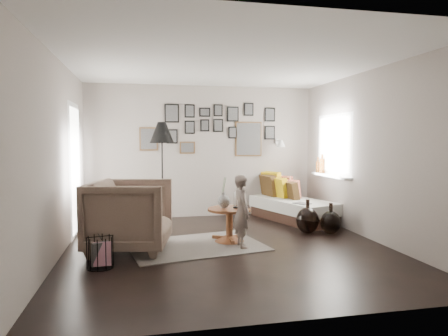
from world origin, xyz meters
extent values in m
plane|color=black|center=(0.00, 0.00, 0.00)|extent=(4.80, 4.80, 0.00)
plane|color=gray|center=(0.00, 2.40, 1.30)|extent=(4.50, 0.00, 4.50)
plane|color=gray|center=(0.00, -2.40, 1.30)|extent=(4.50, 0.00, 4.50)
plane|color=gray|center=(-2.25, 0.00, 1.30)|extent=(0.00, 4.80, 4.80)
plane|color=gray|center=(2.25, 0.00, 1.30)|extent=(0.00, 4.80, 4.80)
plane|color=white|center=(0.00, 0.00, 2.60)|extent=(4.80, 4.80, 0.00)
plane|color=white|center=(-2.23, 1.20, 1.05)|extent=(0.00, 2.14, 2.14)
plane|color=white|center=(-2.23, 1.20, 1.05)|extent=(0.00, 1.88, 1.88)
plane|color=white|center=(-2.23, 1.20, 1.05)|extent=(0.00, 1.93, 1.93)
plane|color=white|center=(2.23, 1.20, 1.45)|extent=(0.00, 1.30, 1.30)
plane|color=white|center=(2.23, 1.20, 1.45)|extent=(0.00, 1.14, 1.14)
cube|color=white|center=(2.17, 1.20, 0.88)|extent=(0.15, 1.32, 0.04)
cylinder|color=#8C4C14|center=(2.17, 1.55, 1.04)|extent=(0.10, 0.10, 0.28)
cylinder|color=#8C4C14|center=(2.17, 1.72, 1.01)|extent=(0.08, 0.08, 0.22)
cube|color=brown|center=(-1.05, 2.38, 1.55)|extent=(0.35, 0.03, 0.45)
cube|color=black|center=(-1.05, 2.37, 1.55)|extent=(0.30, 0.01, 0.40)
cube|color=black|center=(-0.60, 2.38, 2.05)|extent=(0.28, 0.03, 0.36)
cube|color=black|center=(-0.60, 2.37, 2.05)|extent=(0.23, 0.01, 0.31)
cube|color=black|center=(-0.60, 2.38, 1.60)|extent=(0.22, 0.03, 0.28)
cube|color=black|center=(-0.60, 2.37, 1.60)|extent=(0.17, 0.01, 0.23)
cube|color=black|center=(-0.25, 2.38, 2.10)|extent=(0.20, 0.03, 0.26)
cube|color=black|center=(-0.25, 2.37, 2.10)|extent=(0.15, 0.01, 0.21)
cube|color=black|center=(-0.25, 2.38, 1.78)|extent=(0.20, 0.03, 0.26)
cube|color=black|center=(-0.25, 2.37, 1.78)|extent=(0.15, 0.01, 0.21)
cube|color=black|center=(0.05, 2.38, 2.08)|extent=(0.22, 0.03, 0.18)
cube|color=black|center=(0.05, 2.37, 2.08)|extent=(0.17, 0.01, 0.13)
cube|color=black|center=(0.05, 2.38, 1.82)|extent=(0.18, 0.03, 0.24)
cube|color=black|center=(0.05, 2.37, 1.82)|extent=(0.13, 0.01, 0.19)
cube|color=black|center=(0.32, 2.38, 2.12)|extent=(0.18, 0.03, 0.24)
cube|color=black|center=(0.32, 2.37, 2.12)|extent=(0.13, 0.01, 0.19)
cube|color=black|center=(0.32, 2.38, 1.82)|extent=(0.20, 0.03, 0.26)
cube|color=black|center=(0.32, 2.37, 1.82)|extent=(0.15, 0.01, 0.21)
cube|color=black|center=(0.62, 2.38, 2.05)|extent=(0.24, 0.03, 0.30)
cube|color=black|center=(0.62, 2.37, 2.05)|extent=(0.19, 0.01, 0.25)
cube|color=black|center=(0.62, 2.38, 1.68)|extent=(0.18, 0.03, 0.24)
cube|color=black|center=(0.62, 2.37, 1.68)|extent=(0.13, 0.01, 0.19)
cube|color=brown|center=(0.95, 2.38, 1.55)|extent=(0.55, 0.03, 0.70)
cube|color=black|center=(0.95, 2.37, 1.55)|extent=(0.50, 0.01, 0.65)
cube|color=black|center=(0.95, 2.38, 2.15)|extent=(0.20, 0.03, 0.26)
cube|color=black|center=(0.95, 2.37, 2.15)|extent=(0.15, 0.01, 0.21)
cube|color=black|center=(1.40, 2.38, 2.05)|extent=(0.22, 0.03, 0.28)
cube|color=black|center=(1.40, 2.37, 2.05)|extent=(0.17, 0.01, 0.23)
cube|color=black|center=(1.40, 2.38, 1.68)|extent=(0.22, 0.03, 0.28)
cube|color=black|center=(1.40, 2.37, 1.68)|extent=(0.17, 0.01, 0.23)
cube|color=brown|center=(-0.30, 2.38, 1.38)|extent=(0.30, 0.03, 0.24)
cube|color=black|center=(-0.30, 2.37, 1.38)|extent=(0.25, 0.01, 0.19)
cube|color=white|center=(1.55, 2.37, 1.50)|extent=(0.06, 0.04, 0.10)
cylinder|color=white|center=(1.55, 2.25, 1.52)|extent=(0.02, 0.24, 0.02)
cone|color=white|center=(1.55, 2.12, 1.46)|extent=(0.18, 0.18, 0.14)
cube|color=#BBB0A4|center=(-0.44, 0.15, 0.01)|extent=(2.09, 1.64, 0.01)
cone|color=brown|center=(0.09, 0.29, 0.05)|extent=(0.48, 0.48, 0.09)
cylinder|color=brown|center=(0.09, 0.29, 0.26)|extent=(0.10, 0.10, 0.37)
cylinder|color=brown|center=(0.09, 0.29, 0.49)|extent=(0.65, 0.65, 0.04)
ellipsoid|color=black|center=(0.01, 0.31, 0.61)|extent=(0.19, 0.19, 0.20)
cylinder|color=black|center=(0.01, 0.31, 0.74)|extent=(0.06, 0.06, 0.04)
cylinder|color=black|center=(0.20, 0.29, 0.52)|extent=(0.11, 0.11, 0.02)
cube|color=black|center=(1.62, 1.59, 0.10)|extent=(1.25, 1.87, 0.20)
cube|color=beige|center=(1.62, 1.59, 0.30)|extent=(1.33, 1.95, 0.22)
cube|color=#CC9C0B|center=(1.63, 2.30, 0.63)|extent=(0.42, 0.55, 0.51)
cube|color=#392612|center=(1.51, 2.21, 0.61)|extent=(0.30, 0.49, 0.45)
cube|color=maroon|center=(1.74, 2.06, 0.60)|extent=(0.42, 0.47, 0.43)
cube|color=#CC9C0B|center=(1.56, 1.94, 0.59)|extent=(0.30, 0.45, 0.42)
cube|color=maroon|center=(1.71, 1.77, 0.57)|extent=(0.36, 0.42, 0.38)
cube|color=#392612|center=(1.62, 1.64, 0.56)|extent=(0.22, 0.38, 0.36)
cube|color=black|center=(1.57, 1.04, 0.42)|extent=(0.31, 0.34, 0.01)
imported|color=brown|center=(-1.36, 0.10, 0.49)|extent=(1.27, 1.25, 0.99)
cube|color=silver|center=(-1.33, 0.15, 0.48)|extent=(0.54, 0.55, 0.20)
cylinder|color=black|center=(-0.83, 1.67, 0.02)|extent=(0.29, 0.29, 0.03)
cylinder|color=black|center=(-0.83, 1.67, 0.82)|extent=(0.02, 0.02, 1.64)
cone|color=black|center=(-0.83, 1.67, 1.66)|extent=(0.43, 0.43, 0.37)
cube|color=black|center=(-1.69, -0.59, 0.17)|extent=(0.22, 0.19, 0.29)
cube|color=silver|center=(-1.66, -0.61, 0.17)|extent=(0.21, 0.09, 0.29)
ellipsoid|color=black|center=(1.46, 0.57, 0.21)|extent=(0.37, 0.37, 0.43)
cylinder|color=black|center=(1.46, 0.57, 0.49)|extent=(0.06, 0.06, 0.13)
ellipsoid|color=black|center=(1.81, 0.45, 0.19)|extent=(0.33, 0.33, 0.38)
cylinder|color=black|center=(1.81, 0.45, 0.44)|extent=(0.06, 0.06, 0.13)
imported|color=#6F6057|center=(0.19, -0.06, 0.52)|extent=(0.27, 0.39, 1.04)
camera|label=1|loc=(-1.19, -5.48, 1.53)|focal=32.00mm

